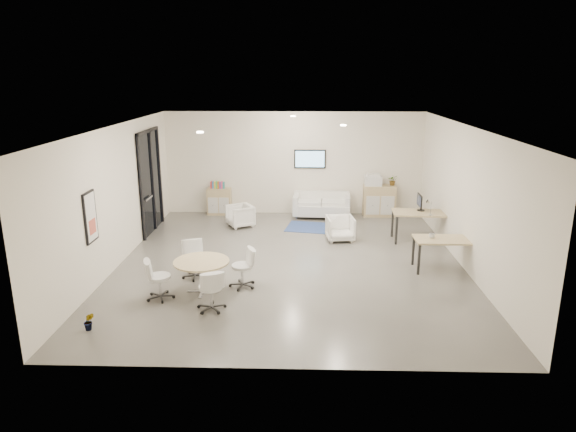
# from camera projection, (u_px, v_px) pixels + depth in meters

# --- Properties ---
(room_shell) EXTENTS (9.60, 10.60, 4.80)m
(room_shell) POSITION_uv_depth(u_px,v_px,m) (290.00, 197.00, 11.69)
(room_shell) COLOR #595751
(room_shell) RESTS_ON ground
(glass_door) EXTENTS (0.09, 1.90, 2.85)m
(glass_door) POSITION_uv_depth(u_px,v_px,m) (150.00, 179.00, 14.24)
(glass_door) COLOR black
(glass_door) RESTS_ON room_shell
(artwork) EXTENTS (0.05, 0.54, 1.04)m
(artwork) POSITION_uv_depth(u_px,v_px,m) (90.00, 217.00, 10.28)
(artwork) COLOR black
(artwork) RESTS_ON room_shell
(wall_tv) EXTENTS (0.98, 0.06, 0.58)m
(wall_tv) POSITION_uv_depth(u_px,v_px,m) (310.00, 159.00, 15.93)
(wall_tv) COLOR black
(wall_tv) RESTS_ON room_shell
(ceiling_spots) EXTENTS (3.14, 4.14, 0.03)m
(ceiling_spots) POSITION_uv_depth(u_px,v_px,m) (283.00, 124.00, 12.07)
(ceiling_spots) COLOR #FFEAC6
(ceiling_spots) RESTS_ON room_shell
(sideboard_left) EXTENTS (0.74, 0.39, 0.83)m
(sideboard_left) POSITION_uv_depth(u_px,v_px,m) (219.00, 201.00, 16.20)
(sideboard_left) COLOR tan
(sideboard_left) RESTS_ON room_shell
(sideboard_right) EXTENTS (0.98, 0.47, 0.98)m
(sideboard_right) POSITION_uv_depth(u_px,v_px,m) (379.00, 201.00, 16.00)
(sideboard_right) COLOR tan
(sideboard_right) RESTS_ON room_shell
(books) EXTENTS (0.43, 0.14, 0.22)m
(books) POSITION_uv_depth(u_px,v_px,m) (218.00, 185.00, 16.06)
(books) COLOR red
(books) RESTS_ON sideboard_left
(printer) EXTENTS (0.51, 0.43, 0.36)m
(printer) POSITION_uv_depth(u_px,v_px,m) (373.00, 180.00, 15.83)
(printer) COLOR white
(printer) RESTS_ON sideboard_right
(loveseat) EXTENTS (1.78, 0.97, 0.65)m
(loveseat) POSITION_uv_depth(u_px,v_px,m) (321.00, 206.00, 15.91)
(loveseat) COLOR white
(loveseat) RESTS_ON room_shell
(blue_rug) EXTENTS (1.82, 1.38, 0.01)m
(blue_rug) POSITION_uv_depth(u_px,v_px,m) (316.00, 228.00, 14.87)
(blue_rug) COLOR navy
(blue_rug) RESTS_ON room_shell
(armchair_left) EXTENTS (0.88, 0.90, 0.70)m
(armchair_left) POSITION_uv_depth(u_px,v_px,m) (240.00, 215.00, 14.92)
(armchair_left) COLOR white
(armchair_left) RESTS_ON room_shell
(armchair_right) EXTENTS (0.77, 0.73, 0.72)m
(armchair_right) POSITION_uv_depth(u_px,v_px,m) (340.00, 227.00, 13.68)
(armchair_right) COLOR white
(armchair_right) RESTS_ON room_shell
(desk_rear) EXTENTS (1.56, 0.85, 0.79)m
(desk_rear) POSITION_uv_depth(u_px,v_px,m) (422.00, 215.00, 13.55)
(desk_rear) COLOR tan
(desk_rear) RESTS_ON room_shell
(desk_front) EXTENTS (1.42, 0.71, 0.74)m
(desk_front) POSITION_uv_depth(u_px,v_px,m) (446.00, 242.00, 11.53)
(desk_front) COLOR tan
(desk_front) RESTS_ON room_shell
(monitor) EXTENTS (0.20, 0.50, 0.44)m
(monitor) POSITION_uv_depth(u_px,v_px,m) (420.00, 202.00, 13.61)
(monitor) COLOR black
(monitor) RESTS_ON desk_rear
(round_table) EXTENTS (1.13, 1.13, 0.69)m
(round_table) POSITION_uv_depth(u_px,v_px,m) (201.00, 265.00, 10.35)
(round_table) COLOR tan
(round_table) RESTS_ON room_shell
(meeting_chairs) EXTENTS (2.32, 2.32, 0.82)m
(meeting_chairs) POSITION_uv_depth(u_px,v_px,m) (202.00, 274.00, 10.40)
(meeting_chairs) COLOR white
(meeting_chairs) RESTS_ON room_shell
(plant_cabinet) EXTENTS (0.32, 0.35, 0.25)m
(plant_cabinet) POSITION_uv_depth(u_px,v_px,m) (393.00, 181.00, 15.82)
(plant_cabinet) COLOR #3F7F3F
(plant_cabinet) RESTS_ON sideboard_right
(plant_floor) EXTENTS (0.26, 0.36, 0.15)m
(plant_floor) POSITION_uv_depth(u_px,v_px,m) (89.00, 326.00, 8.95)
(plant_floor) COLOR #3F7F3F
(plant_floor) RESTS_ON room_shell
(cup) EXTENTS (0.15, 0.13, 0.13)m
(cup) POSITION_uv_depth(u_px,v_px,m) (432.00, 235.00, 11.54)
(cup) COLOR white
(cup) RESTS_ON desk_front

